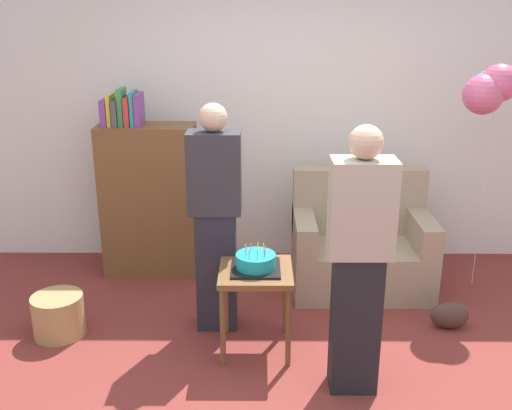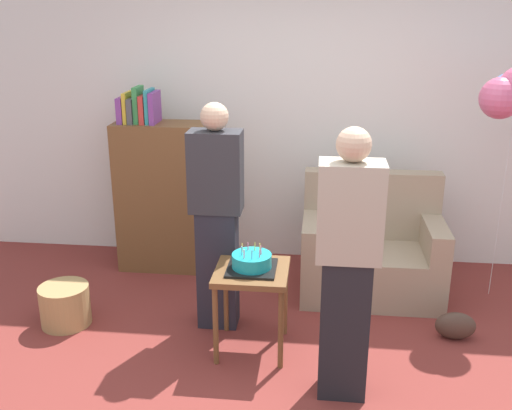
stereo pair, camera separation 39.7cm
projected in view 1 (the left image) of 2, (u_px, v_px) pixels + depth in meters
The scene contains 11 objects.
ground_plane at pixel (294, 380), 3.68m from camera, with size 8.00×8.00×0.00m, color maroon.
wall_back at pixel (285, 110), 5.19m from camera, with size 6.00×0.10×2.70m, color silver.
couch at pixel (360, 248), 4.83m from camera, with size 1.10×0.70×0.96m.
bookshelf at pixel (149, 197), 5.01m from camera, with size 0.80×0.36×1.60m.
side_table at pixel (256, 282), 3.88m from camera, with size 0.48×0.48×0.59m.
birthday_cake at pixel (256, 262), 3.83m from camera, with size 0.32×0.32×0.17m.
person_blowing_candles at pixel (215, 218), 4.06m from camera, with size 0.36×0.22×1.63m.
person_holding_cake at pixel (359, 262), 3.37m from camera, with size 0.36×0.22×1.63m.
wicker_basket at pixel (59, 315), 4.16m from camera, with size 0.36×0.36×0.30m, color #A88451.
handbag at pixel (450, 315), 4.26m from camera, with size 0.28×0.14×0.20m, color #473328.
balloon_bunch at pixel (490, 89), 4.41m from camera, with size 0.41×0.44×1.82m.
Camera 1 is at (-0.22, -3.14, 2.22)m, focal length 41.30 mm.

